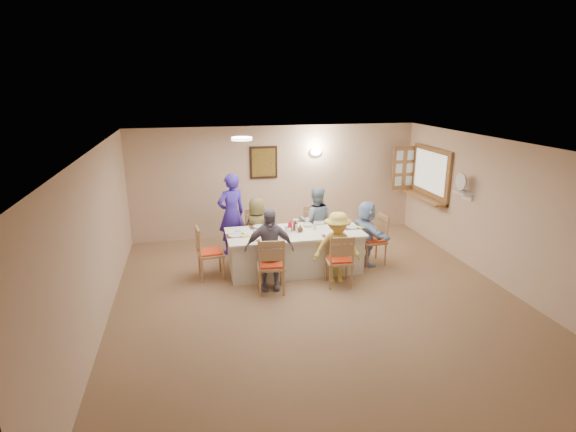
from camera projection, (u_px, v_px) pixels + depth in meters
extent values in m
plane|color=#886B4C|center=(319.00, 301.00, 7.27)|extent=(7.00, 7.00, 0.00)
plane|color=beige|center=(277.00, 181.00, 10.19)|extent=(6.50, 0.00, 6.50)
plane|color=beige|center=(443.00, 359.00, 3.64)|extent=(6.50, 0.00, 6.50)
plane|color=beige|center=(96.00, 244.00, 6.24)|extent=(0.00, 7.00, 7.00)
plane|color=beige|center=(505.00, 215.00, 7.59)|extent=(0.00, 7.00, 7.00)
plane|color=white|center=(322.00, 147.00, 6.56)|extent=(7.00, 7.00, 0.00)
cube|color=black|center=(263.00, 162.00, 9.97)|extent=(0.62, 0.04, 0.72)
cube|color=black|center=(264.00, 163.00, 9.95)|extent=(0.52, 0.02, 0.62)
ellipsoid|color=white|center=(316.00, 152.00, 10.14)|extent=(0.26, 0.09, 0.18)
cylinder|color=white|center=(242.00, 139.00, 7.77)|extent=(0.36, 0.36, 0.05)
cube|color=olive|center=(431.00, 174.00, 9.76)|extent=(0.06, 1.50, 1.15)
cube|color=olive|center=(424.00, 197.00, 9.88)|extent=(0.30, 1.50, 0.05)
cube|color=olive|center=(404.00, 168.00, 10.42)|extent=(0.55, 0.04, 1.00)
cube|color=white|center=(463.00, 193.00, 8.51)|extent=(0.22, 0.36, 0.03)
cube|color=silver|center=(295.00, 251.00, 8.40)|extent=(2.51, 1.06, 0.76)
imported|color=brown|center=(257.00, 229.00, 8.84)|extent=(0.70, 0.53, 1.27)
imported|color=#8095A9|center=(316.00, 221.00, 9.06)|extent=(0.91, 0.82, 1.43)
imported|color=gray|center=(269.00, 249.00, 7.54)|extent=(0.91, 0.53, 1.43)
imported|color=#F1D256|center=(337.00, 248.00, 7.81)|extent=(0.96, 0.70, 1.29)
imported|color=#9FBCE8|center=(366.00, 233.00, 8.62)|extent=(1.27, 0.71, 1.26)
imported|color=#3C28B6|center=(231.00, 214.00, 9.13)|extent=(0.89, 0.82, 1.67)
cube|color=#472B19|center=(267.00, 241.00, 7.77)|extent=(0.34, 0.25, 0.01)
cylinder|color=white|center=(267.00, 241.00, 7.77)|extent=(0.23, 0.23, 0.01)
cube|color=yellow|center=(277.00, 241.00, 7.76)|extent=(0.15, 0.15, 0.01)
cube|color=#472B19|center=(333.00, 236.00, 8.02)|extent=(0.35, 0.26, 0.01)
cylinder|color=white|center=(333.00, 236.00, 8.02)|extent=(0.25, 0.25, 0.02)
cube|color=yellow|center=(343.00, 236.00, 8.01)|extent=(0.15, 0.15, 0.01)
cube|color=#472B19|center=(259.00, 227.00, 8.56)|extent=(0.36, 0.27, 0.01)
cylinder|color=white|center=(259.00, 226.00, 8.55)|extent=(0.23, 0.23, 0.01)
cube|color=yellow|center=(269.00, 227.00, 8.55)|extent=(0.14, 0.14, 0.01)
cube|color=#472B19|center=(319.00, 223.00, 8.81)|extent=(0.33, 0.24, 0.01)
cylinder|color=white|center=(319.00, 222.00, 8.80)|extent=(0.23, 0.23, 0.01)
cube|color=yellow|center=(329.00, 223.00, 8.79)|extent=(0.14, 0.14, 0.01)
cube|color=#472B19|center=(235.00, 236.00, 8.06)|extent=(0.34, 0.25, 0.01)
cylinder|color=white|center=(235.00, 235.00, 8.06)|extent=(0.25, 0.25, 0.02)
cube|color=yellow|center=(245.00, 235.00, 8.05)|extent=(0.14, 0.14, 0.01)
cube|color=#472B19|center=(352.00, 227.00, 8.52)|extent=(0.35, 0.26, 0.01)
cylinder|color=white|center=(352.00, 227.00, 8.52)|extent=(0.24, 0.24, 0.01)
cube|color=yellow|center=(362.00, 227.00, 8.51)|extent=(0.14, 0.14, 0.01)
imported|color=white|center=(253.00, 239.00, 7.79)|extent=(0.12, 0.12, 0.08)
imported|color=white|center=(307.00, 220.00, 8.81)|extent=(0.16, 0.16, 0.09)
imported|color=white|center=(284.00, 236.00, 7.99)|extent=(0.35, 0.35, 0.05)
imported|color=white|center=(307.00, 225.00, 8.58)|extent=(0.25, 0.25, 0.05)
imported|color=red|center=(290.00, 226.00, 8.26)|extent=(0.14, 0.14, 0.23)
imported|color=#472C12|center=(295.00, 225.00, 8.33)|extent=(0.11, 0.11, 0.20)
imported|color=#472C12|center=(300.00, 228.00, 8.26)|extent=(0.13, 0.13, 0.14)
cylinder|color=silver|center=(286.00, 228.00, 8.29)|extent=(0.07, 0.07, 0.10)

